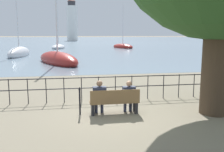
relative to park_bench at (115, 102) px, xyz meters
The scene contains 12 objects.
ground_plane 0.44m from the park_bench, 90.00° to the left, with size 1000.00×1000.00×0.00m, color #7A705B.
harbor_water 158.80m from the park_bench, 90.00° to the left, with size 600.00×300.00×0.01m.
park_bench is the anchor object (origin of this frame).
seated_person_left 0.59m from the park_bench, behind, with size 0.46×0.35×1.22m.
seated_person_right 0.58m from the park_bench, ahead, with size 0.45×0.35×1.18m.
promenade_railing 1.88m from the park_bench, 90.00° to the left, with size 15.21×0.04×1.05m.
closed_umbrella 1.23m from the park_bench, behind, with size 0.09×0.09×1.02m.
sailboat_2 26.96m from the park_bench, 107.59° to the left, with size 2.56×7.49×12.55m.
sailboat_3 44.61m from the park_bench, 77.81° to the left, with size 4.61×6.96×9.29m.
sailboat_4 16.94m from the park_bench, 99.48° to the left, with size 5.41×8.68×11.60m.
sailboat_5 44.46m from the park_bench, 95.13° to the left, with size 3.24×6.88×10.88m.
harbor_lighthouse 111.80m from the park_bench, 90.28° to the left, with size 4.92×4.92×19.46m.
Camera 1 is at (-1.49, -8.50, 2.79)m, focal length 40.00 mm.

